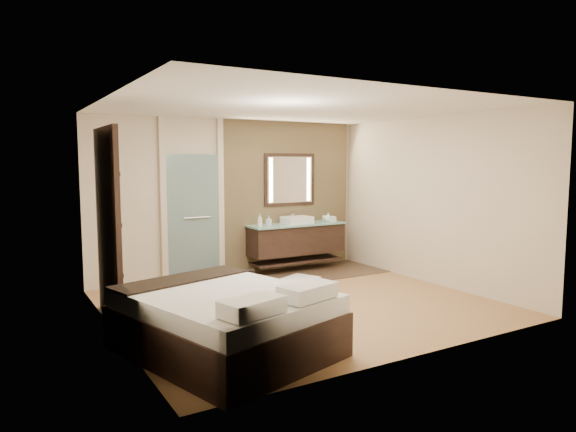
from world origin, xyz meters
TOP-DOWN VIEW (x-y plane):
  - floor at (0.00, 0.00)m, footprint 5.00×5.00m
  - tile_strip at (0.60, 1.60)m, footprint 3.80×1.30m
  - stone_wall at (1.10, 2.21)m, footprint 2.60×0.08m
  - vanity at (1.10, 1.92)m, footprint 1.85×0.55m
  - mirror_unit at (1.10, 2.16)m, footprint 1.06×0.04m
  - frosted_door at (-0.75, 2.20)m, footprint 1.10×0.12m
  - shoji_partition at (-2.43, 0.60)m, footprint 0.06×1.20m
  - bed at (-1.63, -1.16)m, footprint 2.15×2.43m
  - bath_mat at (0.70, 1.23)m, footprint 0.86×0.76m
  - waste_bin at (-0.10, 1.43)m, footprint 0.23×0.23m
  - tissue_box at (1.83, 1.83)m, footprint 0.14×0.14m
  - soap_bottle_a at (0.31, 1.83)m, footprint 0.10×0.10m
  - soap_bottle_b at (0.53, 1.92)m, footprint 0.10×0.10m
  - soap_bottle_c at (1.77, 1.88)m, footprint 0.17×0.17m
  - cup at (1.78, 1.97)m, footprint 0.17×0.17m

SIDE VIEW (x-z plane):
  - floor at x=0.00m, z-range 0.00..0.00m
  - tile_strip at x=0.60m, z-range 0.00..0.01m
  - bath_mat at x=0.70m, z-range 0.01..0.03m
  - waste_bin at x=-0.10m, z-range 0.00..0.23m
  - bed at x=-1.63m, z-range -0.07..0.73m
  - vanity at x=1.10m, z-range 0.14..1.02m
  - tissue_box at x=1.83m, z-range 0.86..0.97m
  - cup at x=1.78m, z-range 0.86..0.97m
  - soap_bottle_c at x=1.77m, z-range 0.86..1.03m
  - soap_bottle_b at x=0.53m, z-range 0.86..1.03m
  - soap_bottle_a at x=0.31m, z-range 0.86..1.09m
  - frosted_door at x=-0.75m, z-range -0.21..2.49m
  - shoji_partition at x=-2.43m, z-range 0.01..2.41m
  - stone_wall at x=1.10m, z-range 0.00..2.70m
  - mirror_unit at x=1.10m, z-range 1.17..2.13m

